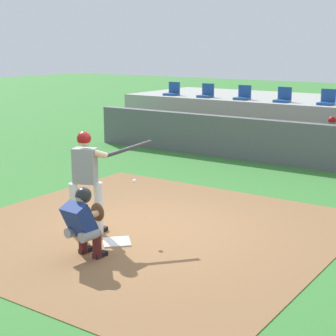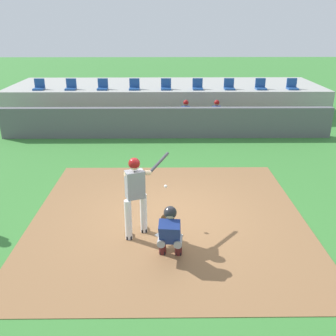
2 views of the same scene
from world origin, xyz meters
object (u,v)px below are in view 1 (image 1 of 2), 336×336
(home_plate, at_px, (117,242))
(stadium_seat_4, at_px, (327,100))
(catcher_crouched, at_px, (84,220))
(stadium_seat_1, at_px, (206,93))
(stadium_seat_2, at_px, (243,96))
(dugout_player_0, at_px, (329,139))
(stadium_seat_0, at_px, (173,92))
(batter_at_plate, at_px, (87,176))
(stadium_seat_3, at_px, (283,98))

(home_plate, relative_size, stadium_seat_4, 0.92)
(catcher_crouched, xyz_separation_m, stadium_seat_1, (-4.34, 10.94, 0.93))
(home_plate, height_order, stadium_seat_2, stadium_seat_2)
(dugout_player_0, distance_m, stadium_seat_0, 6.95)
(home_plate, height_order, batter_at_plate, batter_at_plate)
(stadium_seat_1, bearing_deg, batter_at_plate, -70.14)
(home_plate, distance_m, stadium_seat_0, 11.80)
(dugout_player_0, height_order, stadium_seat_2, stadium_seat_2)
(batter_at_plate, height_order, stadium_seat_0, stadium_seat_0)
(stadium_seat_1, distance_m, stadium_seat_4, 4.33)
(batter_at_plate, relative_size, stadium_seat_4, 3.76)
(stadium_seat_2, distance_m, stadium_seat_3, 1.44)
(home_plate, relative_size, catcher_crouched, 0.26)
(batter_at_plate, bearing_deg, stadium_seat_3, 94.32)
(stadium_seat_0, bearing_deg, batter_at_plate, -63.25)
(stadium_seat_1, xyz_separation_m, stadium_seat_4, (4.33, 0.00, 0.00))
(catcher_crouched, height_order, stadium_seat_0, stadium_seat_0)
(batter_at_plate, bearing_deg, stadium_seat_0, 116.75)
(stadium_seat_2, distance_m, stadium_seat_4, 2.89)
(dugout_player_0, height_order, stadium_seat_3, stadium_seat_3)
(home_plate, distance_m, stadium_seat_2, 10.69)
(stadium_seat_4, bearing_deg, stadium_seat_1, 180.00)
(home_plate, relative_size, stadium_seat_3, 0.92)
(batter_at_plate, relative_size, stadium_seat_2, 3.76)
(batter_at_plate, bearing_deg, catcher_crouched, -50.14)
(stadium_seat_3, bearing_deg, catcher_crouched, -82.42)
(batter_at_plate, xyz_separation_m, stadium_seat_3, (-0.76, 10.11, 0.50))
(stadium_seat_1, relative_size, stadium_seat_3, 1.00)
(catcher_crouched, bearing_deg, dugout_player_0, 84.87)
(batter_at_plate, relative_size, stadium_seat_3, 3.76)
(home_plate, height_order, stadium_seat_3, stadium_seat_3)
(stadium_seat_1, bearing_deg, stadium_seat_0, 180.00)
(home_plate, height_order, dugout_player_0, dugout_player_0)
(stadium_seat_3, xyz_separation_m, stadium_seat_4, (1.44, 0.00, 0.00))
(stadium_seat_1, bearing_deg, dugout_player_0, -21.58)
(catcher_crouched, bearing_deg, batter_at_plate, 129.86)
(home_plate, relative_size, dugout_player_0, 0.34)
(stadium_seat_1, xyz_separation_m, stadium_seat_3, (2.89, 0.00, 0.00))
(stadium_seat_0, distance_m, stadium_seat_4, 5.78)
(catcher_crouched, bearing_deg, stadium_seat_2, 104.85)
(batter_at_plate, xyz_separation_m, stadium_seat_4, (0.68, 10.11, 0.50))
(batter_at_plate, bearing_deg, home_plate, -5.65)
(home_plate, distance_m, stadium_seat_3, 10.39)
(home_plate, relative_size, batter_at_plate, 0.24)
(stadium_seat_2, bearing_deg, home_plate, -74.16)
(catcher_crouched, xyz_separation_m, stadium_seat_3, (-1.46, 10.94, 0.93))
(dugout_player_0, bearing_deg, stadium_seat_2, 151.18)
(stadium_seat_0, xyz_separation_m, stadium_seat_4, (5.78, 0.00, 0.00))
(catcher_crouched, relative_size, stadium_seat_4, 3.58)
(catcher_crouched, distance_m, dugout_player_0, 8.94)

